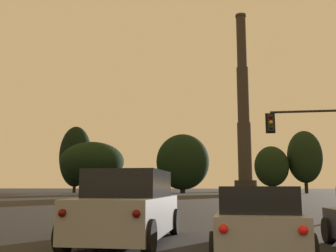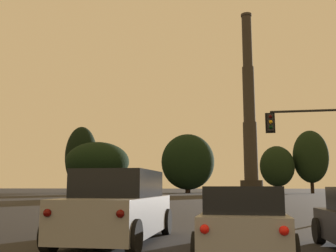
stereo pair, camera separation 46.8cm
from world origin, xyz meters
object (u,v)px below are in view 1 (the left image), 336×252
Objects in this scene: traffic_light_overhead_right at (333,132)px; smokestack at (244,119)px; suv_left_lane_second at (129,207)px; hatchback_center_lane_second at (257,221)px.

traffic_light_overhead_right is 0.11× the size of smokestack.
smokestack is (-1.51, 92.93, 16.60)m from traffic_light_overhead_right.
hatchback_center_lane_second is (3.21, -1.10, -0.23)m from suv_left_lane_second.
hatchback_center_lane_second is at bearing -92.13° from smokestack.
hatchback_center_lane_second is 109.99m from smokestack.
suv_left_lane_second is 0.82× the size of traffic_light_overhead_right.
suv_left_lane_second is at bearing 162.08° from hatchback_center_lane_second.
hatchback_center_lane_second is 16.51m from traffic_light_overhead_right.
traffic_light_overhead_right is at bearing -89.07° from smokestack.
hatchback_center_lane_second is 0.08× the size of smokestack.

